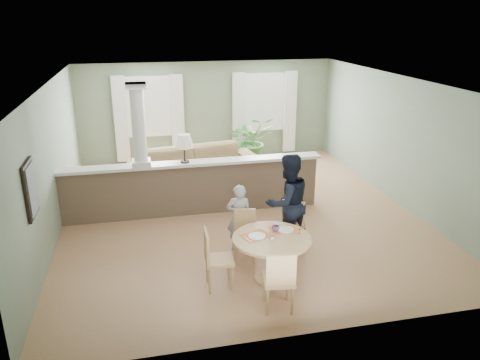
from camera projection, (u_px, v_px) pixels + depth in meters
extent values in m
plane|color=tan|center=(239.00, 213.00, 9.72)|extent=(8.00, 8.00, 0.00)
cube|color=gray|center=(208.00, 111.00, 12.94)|extent=(7.00, 0.02, 2.70)
cube|color=gray|center=(52.00, 162.00, 8.55)|extent=(0.02, 8.00, 2.70)
cube|color=gray|center=(398.00, 140.00, 9.98)|extent=(0.02, 8.00, 2.70)
cube|color=gray|center=(310.00, 240.00, 5.59)|extent=(7.00, 0.02, 2.70)
cube|color=white|center=(238.00, 81.00, 8.81)|extent=(7.00, 8.00, 0.02)
cube|color=white|center=(149.00, 107.00, 12.52)|extent=(1.10, 0.02, 1.50)
cube|color=white|center=(149.00, 107.00, 12.50)|extent=(1.22, 0.04, 1.62)
cube|color=white|center=(264.00, 102.00, 13.17)|extent=(1.10, 0.02, 1.50)
cube|color=white|center=(264.00, 102.00, 13.15)|extent=(1.22, 0.04, 1.62)
cube|color=silver|center=(121.00, 120.00, 12.39)|extent=(0.35, 0.10, 2.30)
cube|color=silver|center=(178.00, 117.00, 12.69)|extent=(0.35, 0.10, 2.30)
cube|color=silver|center=(239.00, 114.00, 13.04)|extent=(0.35, 0.10, 2.30)
cube|color=silver|center=(290.00, 112.00, 13.34)|extent=(0.35, 0.10, 2.30)
cube|color=black|center=(31.00, 189.00, 6.65)|extent=(0.04, 0.62, 0.82)
cube|color=slate|center=(32.00, 189.00, 6.66)|extent=(0.02, 0.52, 0.72)
cube|color=brown|center=(193.00, 189.00, 9.54)|extent=(5.20, 0.22, 1.05)
cube|color=white|center=(193.00, 163.00, 9.36)|extent=(5.32, 0.36, 0.06)
cube|color=white|center=(141.00, 163.00, 9.13)|extent=(0.36, 0.36, 0.10)
cylinder|color=white|center=(139.00, 125.00, 8.87)|extent=(0.26, 0.26, 1.39)
cube|color=white|center=(136.00, 86.00, 8.62)|extent=(0.38, 0.38, 0.10)
cylinder|color=black|center=(185.00, 161.00, 9.31)|extent=(0.18, 0.18, 0.03)
cylinder|color=black|center=(185.00, 154.00, 9.26)|extent=(0.03, 0.03, 0.28)
cone|color=white|center=(184.00, 141.00, 9.17)|extent=(0.36, 0.36, 0.26)
imported|color=olive|center=(196.00, 168.00, 11.10)|extent=(3.23, 1.68, 0.90)
imported|color=#376B2A|center=(251.00, 140.00, 12.65)|extent=(1.25, 1.10, 1.34)
cylinder|color=tan|center=(271.00, 278.00, 7.28)|extent=(0.50, 0.50, 0.04)
cylinder|color=tan|center=(271.00, 259.00, 7.16)|extent=(0.14, 0.14, 0.65)
cylinder|color=tan|center=(272.00, 239.00, 7.05)|extent=(1.20, 1.20, 0.04)
cube|color=#CF542E|center=(256.00, 236.00, 7.09)|extent=(0.50, 0.43, 0.01)
cube|color=#CF542E|center=(284.00, 230.00, 7.29)|extent=(0.43, 0.31, 0.01)
cylinder|color=white|center=(257.00, 236.00, 7.07)|extent=(0.26, 0.26, 0.01)
cylinder|color=white|center=(285.00, 229.00, 7.28)|extent=(0.26, 0.26, 0.01)
cylinder|color=white|center=(272.00, 235.00, 7.00)|extent=(0.07, 0.07, 0.09)
cube|color=silver|center=(256.00, 238.00, 7.00)|extent=(0.07, 0.17, 0.00)
cube|color=silver|center=(248.00, 239.00, 6.97)|extent=(0.08, 0.20, 0.00)
cylinder|color=white|center=(299.00, 232.00, 7.15)|extent=(0.04, 0.04, 0.07)
cylinder|color=silver|center=(299.00, 229.00, 7.14)|extent=(0.04, 0.04, 0.01)
imported|color=#2551AF|center=(276.00, 229.00, 7.23)|extent=(0.15, 0.15, 0.09)
cube|color=tan|center=(245.00, 237.00, 7.76)|extent=(0.46, 0.46, 0.05)
cylinder|color=tan|center=(235.00, 253.00, 7.68)|extent=(0.04, 0.04, 0.39)
cylinder|color=tan|center=(254.00, 253.00, 7.68)|extent=(0.04, 0.04, 0.39)
cylinder|color=tan|center=(236.00, 244.00, 7.97)|extent=(0.04, 0.04, 0.39)
cylinder|color=tan|center=(254.00, 244.00, 7.97)|extent=(0.04, 0.04, 0.39)
cube|color=tan|center=(245.00, 220.00, 7.84)|extent=(0.36, 0.12, 0.42)
cube|color=tan|center=(290.00, 231.00, 7.90)|extent=(0.57, 0.57, 0.05)
cylinder|color=tan|center=(278.00, 246.00, 7.89)|extent=(0.04, 0.04, 0.42)
cylinder|color=tan|center=(297.00, 249.00, 7.78)|extent=(0.04, 0.04, 0.42)
cylinder|color=tan|center=(283.00, 237.00, 8.18)|extent=(0.04, 0.04, 0.42)
cylinder|color=tan|center=(302.00, 240.00, 8.08)|extent=(0.04, 0.04, 0.42)
cube|color=tan|center=(293.00, 213.00, 7.99)|extent=(0.36, 0.24, 0.45)
cube|color=tan|center=(278.00, 280.00, 6.43)|extent=(0.48, 0.48, 0.05)
cylinder|color=tan|center=(288.00, 287.00, 6.68)|extent=(0.04, 0.04, 0.43)
cylinder|color=tan|center=(264.00, 288.00, 6.66)|extent=(0.04, 0.04, 0.43)
cylinder|color=tan|center=(292.00, 301.00, 6.36)|extent=(0.04, 0.04, 0.43)
cylinder|color=tan|center=(267.00, 302.00, 6.34)|extent=(0.04, 0.04, 0.43)
cube|color=tan|center=(281.00, 271.00, 6.17)|extent=(0.40, 0.09, 0.46)
cube|color=tan|center=(219.00, 260.00, 6.96)|extent=(0.43, 0.43, 0.05)
cylinder|color=tan|center=(232.00, 278.00, 6.92)|extent=(0.04, 0.04, 0.42)
cylinder|color=tan|center=(229.00, 267.00, 7.23)|extent=(0.04, 0.04, 0.42)
cylinder|color=tan|center=(210.00, 281.00, 6.86)|extent=(0.04, 0.04, 0.42)
cylinder|color=tan|center=(207.00, 269.00, 7.17)|extent=(0.04, 0.04, 0.42)
cube|color=tan|center=(207.00, 246.00, 6.85)|extent=(0.05, 0.39, 0.45)
imported|color=#A1A2A7|center=(239.00, 218.00, 8.03)|extent=(0.48, 0.35, 1.20)
imported|color=black|center=(287.00, 202.00, 7.99)|extent=(0.99, 0.87, 1.72)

